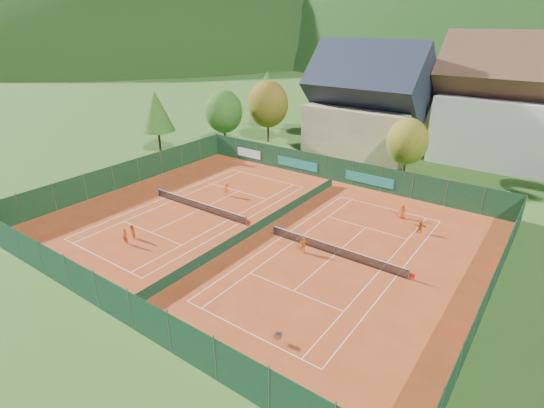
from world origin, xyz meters
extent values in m
plane|color=#2E591B|center=(0.00, 0.00, -0.02)|extent=(600.00, 600.00, 0.00)
cube|color=#A23B17|center=(0.00, 0.00, 0.01)|extent=(40.00, 32.00, 0.01)
cube|color=white|center=(-8.00, 11.88, 0.01)|extent=(10.97, 0.06, 0.00)
cube|color=white|center=(-8.00, -11.88, 0.01)|extent=(10.97, 0.06, 0.00)
cube|color=white|center=(-13.48, 0.00, 0.01)|extent=(0.06, 23.77, 0.00)
cube|color=white|center=(-2.51, 0.00, 0.01)|extent=(0.06, 23.77, 0.00)
cube|color=white|center=(-12.12, 0.00, 0.01)|extent=(0.06, 23.77, 0.00)
cube|color=white|center=(-3.88, 0.00, 0.01)|extent=(0.06, 23.77, 0.00)
cube|color=white|center=(-8.00, 6.40, 0.01)|extent=(8.23, 0.06, 0.00)
cube|color=white|center=(-8.00, -6.40, 0.01)|extent=(8.23, 0.06, 0.00)
cube|color=white|center=(-8.00, 0.00, 0.01)|extent=(0.06, 12.80, 0.00)
cube|color=white|center=(8.00, 11.88, 0.01)|extent=(10.97, 0.06, 0.00)
cube|color=white|center=(8.00, -11.88, 0.01)|extent=(10.97, 0.06, 0.00)
cube|color=white|center=(2.51, 0.00, 0.01)|extent=(0.06, 23.77, 0.00)
cube|color=white|center=(13.48, 0.00, 0.01)|extent=(0.06, 23.77, 0.00)
cube|color=white|center=(3.88, 0.00, 0.01)|extent=(0.06, 23.77, 0.00)
cube|color=white|center=(12.12, 0.00, 0.01)|extent=(0.06, 23.77, 0.00)
cube|color=white|center=(8.00, 6.40, 0.01)|extent=(8.23, 0.06, 0.00)
cube|color=white|center=(8.00, -6.40, 0.01)|extent=(8.23, 0.06, 0.00)
cube|color=white|center=(8.00, 0.00, 0.01)|extent=(0.06, 12.80, 0.00)
cylinder|color=#59595B|center=(-14.40, 0.00, 0.51)|extent=(0.10, 0.10, 1.02)
cylinder|color=#59595B|center=(-1.60, 0.00, 0.51)|extent=(0.10, 0.10, 1.02)
cube|color=black|center=(-8.00, 0.00, 0.46)|extent=(12.80, 0.02, 0.86)
cube|color=white|center=(-8.00, 0.00, 0.89)|extent=(12.80, 0.04, 0.06)
cube|color=red|center=(-1.35, 0.00, 0.45)|extent=(0.40, 0.04, 0.40)
cylinder|color=#59595B|center=(1.60, 0.00, 0.51)|extent=(0.10, 0.10, 1.02)
cylinder|color=#59595B|center=(14.40, 0.00, 0.51)|extent=(0.10, 0.10, 1.02)
cube|color=black|center=(8.00, 0.00, 0.46)|extent=(12.80, 0.02, 0.86)
cube|color=white|center=(8.00, 0.00, 0.89)|extent=(12.80, 0.04, 0.06)
cube|color=red|center=(14.65, 0.00, 0.45)|extent=(0.40, 0.04, 0.40)
cube|color=#143721|center=(0.00, 0.00, 0.50)|extent=(0.03, 28.80, 1.00)
cube|color=#143820|center=(0.00, 16.00, 1.50)|extent=(40.00, 0.04, 3.00)
cube|color=teal|center=(-6.00, 15.94, 1.20)|extent=(6.00, 0.03, 1.20)
cube|color=teal|center=(4.00, 15.94, 1.20)|extent=(6.00, 0.03, 1.20)
cube|color=silver|center=(-14.00, 15.94, 1.20)|extent=(4.00, 0.03, 1.20)
cube|color=#133621|center=(0.00, -16.00, 1.50)|extent=(40.00, 0.04, 3.00)
cube|color=#153B1D|center=(-20.00, 0.00, 1.50)|extent=(0.04, 32.00, 3.00)
cube|color=#12321C|center=(20.00, 0.00, 1.50)|extent=(0.04, 32.00, 3.00)
cube|color=#B21414|center=(19.94, -4.00, 1.20)|extent=(0.03, 3.00, 1.20)
cube|color=#B21414|center=(19.94, 6.00, 1.20)|extent=(0.03, 3.00, 1.20)
cube|color=beige|center=(-3.00, 30.00, 3.50)|extent=(15.00, 12.00, 7.00)
cube|color=#1E2333|center=(-3.00, 30.00, 10.00)|extent=(16.20, 12.00, 12.00)
cube|color=silver|center=(16.00, 36.00, 4.50)|extent=(20.00, 11.00, 9.00)
cube|color=brown|center=(16.00, 36.00, 11.75)|extent=(21.60, 11.00, 11.00)
cylinder|color=#492D1A|center=(-22.00, 20.00, 1.40)|extent=(0.36, 0.36, 2.80)
ellipsoid|color=#265C1A|center=(-22.00, 20.00, 5.40)|extent=(5.72, 5.72, 6.58)
cylinder|color=#452818|center=(-18.00, 26.00, 1.57)|extent=(0.36, 0.36, 3.15)
ellipsoid|color=brown|center=(-18.00, 26.00, 6.07)|extent=(6.44, 6.44, 7.40)
cylinder|color=#472E19|center=(-24.00, 34.00, 1.75)|extent=(0.36, 0.36, 3.50)
cone|color=#2F621C|center=(-24.00, 34.00, 6.75)|extent=(5.60, 5.60, 6.50)
cylinder|color=#4D361B|center=(6.00, 22.00, 1.22)|extent=(0.36, 0.36, 2.45)
ellipsoid|color=olive|center=(6.00, 22.00, 4.72)|extent=(5.01, 5.01, 5.76)
cylinder|color=#462E19|center=(-28.00, 12.00, 1.57)|extent=(0.36, 0.36, 3.15)
cone|color=#2D5919|center=(-28.00, 12.00, 6.07)|extent=(5.04, 5.04, 5.85)
ellipsoid|color=black|center=(-220.00, 160.00, -35.70)|extent=(340.00, 340.00, 204.00)
cylinder|color=slate|center=(10.04, -11.65, 0.40)|extent=(0.02, 0.02, 0.80)
cylinder|color=slate|center=(10.34, -11.65, 0.40)|extent=(0.02, 0.02, 0.80)
cylinder|color=slate|center=(10.04, -11.35, 0.40)|extent=(0.02, 0.02, 0.80)
cylinder|color=slate|center=(10.34, -11.35, 0.40)|extent=(0.02, 0.02, 0.80)
cube|color=slate|center=(10.19, -11.50, 0.55)|extent=(0.34, 0.34, 0.30)
ellipsoid|color=#CCD833|center=(10.19, -11.50, 0.58)|extent=(0.28, 0.28, 0.16)
sphere|color=#CCD833|center=(-9.91, -6.71, 0.03)|extent=(0.07, 0.07, 0.07)
sphere|color=#CCD833|center=(7.66, -9.66, 0.03)|extent=(0.07, 0.07, 0.07)
sphere|color=#CCD833|center=(-0.32, 5.87, 0.03)|extent=(0.07, 0.07, 0.07)
imported|color=#CC3E12|center=(-8.08, -9.14, 0.76)|extent=(0.61, 0.46, 1.52)
imported|color=#F05715|center=(-8.38, -8.19, 0.71)|extent=(0.88, 0.83, 1.43)
imported|color=orange|center=(-8.23, 4.67, 0.79)|extent=(1.14, 0.84, 1.58)
imported|color=orange|center=(5.60, -1.21, 0.75)|extent=(0.87, 0.90, 1.51)
imported|color=#D34412|center=(10.06, 10.49, 0.75)|extent=(0.87, 0.78, 1.50)
imported|color=#CF5B12|center=(12.55, 8.30, 0.64)|extent=(1.24, 0.69, 1.27)
camera|label=1|loc=(21.93, -28.57, 18.56)|focal=28.00mm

